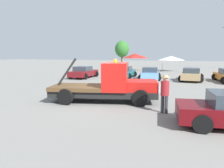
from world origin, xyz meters
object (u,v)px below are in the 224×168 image
(tow_truck, at_px, (110,85))
(canopy_tent_red, at_px, (135,56))
(canopy_tent_white, at_px, (171,58))
(traffic_cone, at_px, (118,87))
(parked_car_tan, at_px, (191,75))
(parked_car_teal, at_px, (124,72))
(parked_car_skyblue, at_px, (150,74))
(parked_car_maroon, at_px, (83,72))
(person_near_truck, at_px, (165,91))
(tree_left, at_px, (122,49))

(tow_truck, relative_size, canopy_tent_red, 1.92)
(canopy_tent_white, relative_size, traffic_cone, 5.66)
(parked_car_tan, bearing_deg, traffic_cone, 149.70)
(traffic_cone, bearing_deg, parked_car_teal, 103.74)
(parked_car_skyblue, bearing_deg, parked_car_maroon, 87.60)
(tow_truck, relative_size, traffic_cone, 11.74)
(tow_truck, distance_m, parked_car_skyblue, 11.73)
(person_near_truck, xyz_separation_m, parked_car_skyblue, (-2.93, 13.22, -0.41))
(parked_car_tan, distance_m, canopy_tent_red, 15.53)
(person_near_truck, distance_m, parked_car_skyblue, 13.55)
(tow_truck, distance_m, canopy_tent_red, 25.06)
(parked_car_maroon, relative_size, tree_left, 0.78)
(tree_left, bearing_deg, parked_car_maroon, -83.26)
(tow_truck, relative_size, person_near_truck, 3.60)
(parked_car_tan, bearing_deg, parked_car_teal, 90.12)
(parked_car_teal, height_order, parked_car_skyblue, same)
(tow_truck, distance_m, person_near_truck, 3.55)
(tow_truck, xyz_separation_m, parked_car_tan, (4.48, 12.05, -0.31))
(canopy_tent_red, distance_m, tree_left, 12.85)
(canopy_tent_red, bearing_deg, parked_car_skyblue, -69.76)
(canopy_tent_white, xyz_separation_m, tree_left, (-11.71, 11.90, 1.74))
(parked_car_skyblue, relative_size, traffic_cone, 8.07)
(parked_car_maroon, xyz_separation_m, canopy_tent_white, (8.74, 13.19, 1.42))
(parked_car_teal, relative_size, tree_left, 0.76)
(parked_car_skyblue, relative_size, tree_left, 0.78)
(person_near_truck, relative_size, tree_left, 0.32)
(person_near_truck, relative_size, canopy_tent_white, 0.58)
(tree_left, bearing_deg, tow_truck, -74.15)
(parked_car_skyblue, xyz_separation_m, parked_car_tan, (4.20, 0.33, 0.00))
(tow_truck, xyz_separation_m, canopy_tent_red, (-4.47, 24.62, 1.46))
(canopy_tent_red, relative_size, canopy_tent_white, 1.08)
(parked_car_maroon, distance_m, canopy_tent_white, 15.89)
(parked_car_teal, bearing_deg, person_near_truck, -158.58)
(person_near_truck, xyz_separation_m, traffic_cone, (-4.01, 5.46, -0.80))
(parked_car_skyblue, height_order, canopy_tent_red, canopy_tent_red)
(tow_truck, distance_m, canopy_tent_white, 24.19)
(parked_car_tan, distance_m, traffic_cone, 9.68)
(tow_truck, height_order, canopy_tent_red, canopy_tent_red)
(parked_car_teal, height_order, traffic_cone, parked_car_teal)
(canopy_tent_white, bearing_deg, person_near_truck, -86.14)
(parked_car_teal, relative_size, canopy_tent_white, 1.39)
(tow_truck, relative_size, parked_car_teal, 1.49)
(parked_car_skyblue, distance_m, canopy_tent_white, 12.53)
(canopy_tent_red, distance_m, canopy_tent_white, 5.98)
(parked_car_skyblue, bearing_deg, canopy_tent_white, -13.98)
(tow_truck, bearing_deg, person_near_truck, -38.74)
(canopy_tent_white, bearing_deg, traffic_cone, -96.45)
(canopy_tent_white, bearing_deg, parked_car_maroon, -123.53)
(parked_car_tan, xyz_separation_m, canopy_tent_white, (-3.00, 12.06, 1.42))
(tree_left, bearing_deg, person_near_truck, -70.29)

